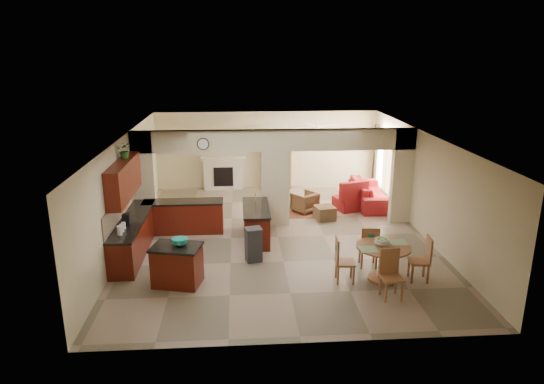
{
  "coord_description": "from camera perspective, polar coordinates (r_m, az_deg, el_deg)",
  "views": [
    {
      "loc": [
        -1.03,
        -12.34,
        4.97
      ],
      "look_at": [
        -0.14,
        0.3,
        1.2
      ],
      "focal_mm": 32.0,
      "sensor_mm": 36.0,
      "label": 1
    }
  ],
  "objects": [
    {
      "name": "drape_a_right",
      "position": [
        16.47,
        13.65,
        2.86
      ],
      "size": [
        0.1,
        0.28,
        2.3
      ],
      "primitive_type": "cube",
      "color": "#402119",
      "rests_on": "wall_right"
    },
    {
      "name": "kitchen_counter",
      "position": [
        13.1,
        -13.59,
        -4.04
      ],
      "size": [
        2.52,
        3.29,
        1.48
      ],
      "color": "#491208",
      "rests_on": "floor"
    },
    {
      "name": "armchair",
      "position": [
        15.29,
        3.87,
        -1.19
      ],
      "size": [
        0.96,
        0.96,
        0.63
      ],
      "primitive_type": "imported",
      "rotation": [
        0.0,
        0.0,
        3.77
      ],
      "color": "maroon",
      "rests_on": "floor"
    },
    {
      "name": "kitchen_island",
      "position": [
        10.83,
        -11.09,
        -8.42
      ],
      "size": [
        1.17,
        0.95,
        0.9
      ],
      "rotation": [
        0.0,
        0.0,
        -0.23
      ],
      "color": "#491208",
      "rests_on": "floor"
    },
    {
      "name": "wall_front",
      "position": [
        8.23,
        3.64,
        -9.18
      ],
      "size": [
        8.0,
        0.0,
        8.0
      ],
      "primitive_type": "plane",
      "rotation": [
        -1.57,
        0.0,
        0.0
      ],
      "color": "beige",
      "rests_on": "floor"
    },
    {
      "name": "wall_left",
      "position": [
        13.19,
        -16.87,
        0.13
      ],
      "size": [
        0.0,
        10.0,
        10.0
      ],
      "primitive_type": "plane",
      "rotation": [
        1.57,
        0.0,
        1.57
      ],
      "color": "beige",
      "rests_on": "floor"
    },
    {
      "name": "partition_center_pier",
      "position": [
        13.93,
        0.39,
        0.44
      ],
      "size": [
        0.8,
        0.25,
        2.2
      ],
      "primitive_type": "cube",
      "color": "beige",
      "rests_on": "floor"
    },
    {
      "name": "ceiling_fan",
      "position": [
        15.74,
        5.33,
        7.69
      ],
      "size": [
        1.0,
        1.0,
        0.1
      ],
      "primitive_type": "cylinder",
      "color": "white",
      "rests_on": "ceiling"
    },
    {
      "name": "window_b",
      "position": [
        17.5,
        12.71,
        3.72
      ],
      "size": [
        0.02,
        0.9,
        1.9
      ],
      "primitive_type": "cube",
      "color": "white",
      "rests_on": "wall_right"
    },
    {
      "name": "upper_cabinets",
      "position": [
        12.26,
        -17.03,
        1.42
      ],
      "size": [
        0.35,
        2.4,
        0.9
      ],
      "primitive_type": "cube",
      "color": "#491208",
      "rests_on": "wall_left"
    },
    {
      "name": "chaise",
      "position": [
        15.77,
        9.27,
        -1.28
      ],
      "size": [
        1.18,
        1.07,
        0.39
      ],
      "primitive_type": "cube",
      "rotation": [
        0.0,
        0.0,
        0.32
      ],
      "color": "maroon",
      "rests_on": "floor"
    },
    {
      "name": "shelving_unit",
      "position": [
        17.69,
        0.57,
        3.27
      ],
      "size": [
        1.0,
        0.32,
        1.8
      ],
      "primitive_type": "cube",
      "color": "#965933",
      "rests_on": "floor"
    },
    {
      "name": "chair_north",
      "position": [
        11.57,
        11.37,
        -6.21
      ],
      "size": [
        0.46,
        0.46,
        1.02
      ],
      "rotation": [
        0.0,
        0.0,
        3.05
      ],
      "color": "#965933",
      "rests_on": "floor"
    },
    {
      "name": "wall_clock",
      "position": [
        13.47,
        -8.11,
        5.61
      ],
      "size": [
        0.34,
        0.03,
        0.34
      ],
      "primitive_type": "cylinder",
      "rotation": [
        1.57,
        0.0,
        0.0
      ],
      "color": "#4D2919",
      "rests_on": "partition_header"
    },
    {
      "name": "teal_bowl",
      "position": [
        10.65,
        -10.81,
        -5.78
      ],
      "size": [
        0.34,
        0.34,
        0.16
      ],
      "primitive_type": "cylinder",
      "color": "#15917E",
      "rests_on": "kitchen_island"
    },
    {
      "name": "wall_back",
      "position": [
        17.74,
        -0.61,
        4.95
      ],
      "size": [
        8.0,
        0.0,
        8.0
      ],
      "primitive_type": "plane",
      "rotation": [
        1.57,
        0.0,
        0.0
      ],
      "color": "beige",
      "rests_on": "floor"
    },
    {
      "name": "trash_can",
      "position": [
        11.77,
        -2.18,
        -6.36
      ],
      "size": [
        0.43,
        0.39,
        0.78
      ],
      "primitive_type": "cube",
      "rotation": [
        0.0,
        0.0,
        0.23
      ],
      "color": "#2F2F32",
      "rests_on": "floor"
    },
    {
      "name": "chair_south",
      "position": [
        10.4,
        13.77,
        -9.07
      ],
      "size": [
        0.45,
        0.45,
        1.02
      ],
      "rotation": [
        0.0,
        0.0,
        0.07
      ],
      "color": "#965933",
      "rests_on": "floor"
    },
    {
      "name": "sofa",
      "position": [
        16.34,
        11.53,
        -0.1
      ],
      "size": [
        2.63,
        1.1,
        0.76
      ],
      "primitive_type": "imported",
      "rotation": [
        0.0,
        0.0,
        1.54
      ],
      "color": "maroon",
      "rests_on": "floor"
    },
    {
      "name": "drape_b_left",
      "position": [
        16.93,
        13.15,
        3.26
      ],
      "size": [
        0.1,
        0.28,
        2.3
      ],
      "primitive_type": "cube",
      "color": "#402119",
      "rests_on": "wall_right"
    },
    {
      "name": "ottoman",
      "position": [
        14.72,
        6.23,
        -2.45
      ],
      "size": [
        0.65,
        0.65,
        0.4
      ],
      "primitive_type": "cube",
      "rotation": [
        0.0,
        0.0,
        0.21
      ],
      "color": "maroon",
      "rests_on": "floor"
    },
    {
      "name": "window_a",
      "position": [
        15.93,
        14.42,
        2.34
      ],
      "size": [
        0.02,
        0.9,
        1.9
      ],
      "primitive_type": "cube",
      "color": "white",
      "rests_on": "wall_right"
    },
    {
      "name": "fireplace",
      "position": [
        17.73,
        -5.74,
        2.26
      ],
      "size": [
        1.6,
        0.35,
        1.2
      ],
      "color": "beige",
      "rests_on": "floor"
    },
    {
      "name": "partition_header",
      "position": [
        13.61,
        0.4,
        6.11
      ],
      "size": [
        8.0,
        0.25,
        0.6
      ],
      "primitive_type": "cube",
      "color": "beige",
      "rests_on": "partition_center_pier"
    },
    {
      "name": "chair_east",
      "position": [
        11.26,
        17.38,
        -7.33
      ],
      "size": [
        0.46,
        0.46,
        1.02
      ],
      "rotation": [
        0.0,
        0.0,
        4.61
      ],
      "color": "#965933",
      "rests_on": "floor"
    },
    {
      "name": "rug",
      "position": [
        15.43,
        4.51,
        -2.25
      ],
      "size": [
        1.6,
        1.3,
        0.01
      ],
      "primitive_type": "cube",
      "color": "#9C4F38",
      "rests_on": "floor"
    },
    {
      "name": "partition_right_pier",
      "position": [
        14.6,
        15.03,
        1.84
      ],
      "size": [
        0.6,
        0.25,
        2.8
      ],
      "primitive_type": "cube",
      "color": "beige",
      "rests_on": "floor"
    },
    {
      "name": "ceiling",
      "position": [
        12.57,
        0.75,
        6.63
      ],
      "size": [
        10.0,
        10.0,
        0.0
      ],
      "primitive_type": "plane",
      "rotation": [
        3.14,
        0.0,
        0.0
      ],
      "color": "white",
      "rests_on": "wall_back"
    },
    {
      "name": "plant",
      "position": [
        12.45,
        -16.94,
        4.72
      ],
      "size": [
        0.37,
        0.32,
        0.4
      ],
      "primitive_type": "imported",
      "rotation": [
        0.0,
        0.0,
        0.02
      ],
      "color": "#214E15",
      "rests_on": "upper_cabinets"
    },
    {
      "name": "glazed_door",
      "position": [
        16.75,
        13.49,
        2.57
      ],
      "size": [
        0.02,
        0.7,
        2.1
      ],
      "primitive_type": "cube",
      "color": "white",
      "rests_on": "wall_right"
    },
    {
      "name": "floor",
      "position": [
        13.35,
        0.71,
        -5.3
      ],
      "size": [
        10.0,
        10.0,
        0.0
      ],
      "primitive_type": "plane",
      "color": "gray",
      "rests_on": "ground"
    },
    {
      "name": "drape_b_right",
      "position": [
        18.05,
        12.06,
        4.15
      ],
      "size": [
        0.1,
        0.28,
        2.3
      ],
      "primitive_type": "cube",
      "color": "#402119",
      "rests_on": "wall_right"
    },
    {
      "name": "dining_table",
      "position": [
        11.04,
        12.91,
        -7.57
      ],
      "size": [
        1.2,
        1.2,
        0.82
      ],
      "color": "#965933",
      "rests_on": "floor"
    },
    {
      "name": "peninsula",
      "position": [
        13.04,
        -1.88,
        -3.69
      ],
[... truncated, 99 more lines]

